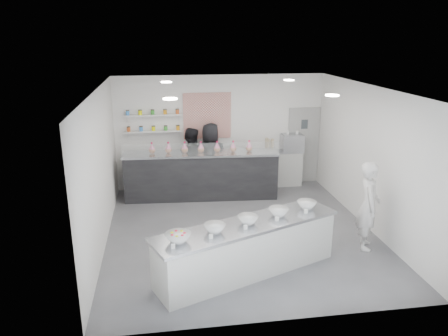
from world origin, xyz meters
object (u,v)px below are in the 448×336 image
Objects in this scene: back_bar at (201,175)px; staff_left at (191,160)px; espresso_machine at (292,143)px; staff_right at (211,158)px; woman_prep at (369,206)px; espresso_ledge at (278,168)px; prep_counter at (247,248)px.

back_bar is 0.57m from staff_left.
staff_right reaches higher than espresso_machine.
back_bar is 0.63m from staff_right.
woman_prep reaches higher than espresso_machine.
espresso_machine is at bearing -164.06° from staff_right.
espresso_ledge is at bearing 20.18° from back_bar.
espresso_ledge is 0.75× the size of staff_left.
espresso_ledge is (1.73, 4.39, 0.02)m from prep_counter.
prep_counter is at bearing 122.04° from staff_left.
woman_prep is 0.95× the size of staff_right.
staff_right reaches higher than woman_prep.
staff_right reaches higher than espresso_ledge.
back_bar is at bearing 68.19° from staff_right.
woman_prep is at bearing 137.10° from staff_right.
staff_left is (-0.23, 0.45, 0.27)m from back_bar.
staff_right is at bearing 60.71° from back_bar.
woman_prep reaches higher than back_bar.
staff_right is (0.30, 0.45, 0.32)m from back_bar.
woman_prep is (2.47, 0.60, 0.40)m from prep_counter.
staff_right is (-2.60, 3.61, 0.05)m from woman_prep.
prep_counter is at bearing -79.74° from back_bar.
back_bar reaches higher than prep_counter.
woman_prep reaches higher than espresso_ledge.
woman_prep is 4.77m from staff_left.
woman_prep is 1.00× the size of staff_left.
staff_left is (-2.75, -0.18, -0.32)m from espresso_machine.
woman_prep reaches higher than staff_left.
prep_counter is at bearing 123.18° from woman_prep.
back_bar is 2.22× the size of staff_left.
prep_counter is 1.96× the size of woman_prep.
espresso_ledge is 3.88m from woman_prep.
prep_counter is 4.27m from staff_left.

